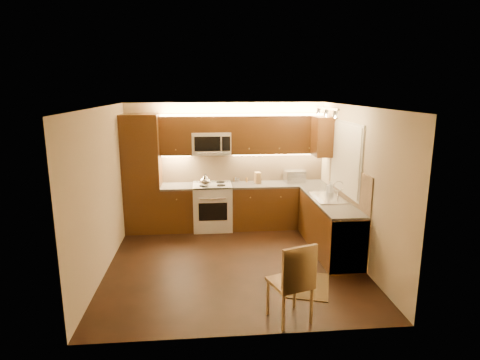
{
  "coord_description": "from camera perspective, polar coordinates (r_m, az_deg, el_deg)",
  "views": [
    {
      "loc": [
        -0.46,
        -6.07,
        2.77
      ],
      "look_at": [
        0.15,
        0.55,
        1.25
      ],
      "focal_mm": 30.04,
      "sensor_mm": 36.0,
      "label": 1
    }
  ],
  "objects": [
    {
      "name": "knife_block",
      "position": [
        8.09,
        2.53,
        0.32
      ],
      "size": [
        0.13,
        0.18,
        0.22
      ],
      "primitive_type": "cube",
      "rotation": [
        0.0,
        0.0,
        0.15
      ],
      "color": "#906341",
      "rests_on": "counter_back_right"
    },
    {
      "name": "ceiling",
      "position": [
        6.09,
        -0.95,
        10.35
      ],
      "size": [
        4.0,
        4.0,
        0.01
      ],
      "primitive_type": "cube",
      "color": "beige",
      "rests_on": "ground"
    },
    {
      "name": "toaster_oven",
      "position": [
        8.28,
        7.73,
        0.56
      ],
      "size": [
        0.43,
        0.34,
        0.24
      ],
      "primitive_type": "cube",
      "rotation": [
        0.0,
        0.0,
        0.1
      ],
      "color": "silver",
      "rests_on": "counter_back_right"
    },
    {
      "name": "counter_back_left",
      "position": [
        8.01,
        -8.91,
        -0.93
      ],
      "size": [
        0.62,
        0.6,
        0.04
      ],
      "primitive_type": "cube",
      "color": "#3D3B38",
      "rests_on": "base_cab_back_left"
    },
    {
      "name": "stove",
      "position": [
        8.08,
        -3.92,
        -3.76
      ],
      "size": [
        0.76,
        0.65,
        0.92
      ],
      "primitive_type": null,
      "color": "silver",
      "rests_on": "floor"
    },
    {
      "name": "microwave",
      "position": [
        7.95,
        -4.09,
        5.26
      ],
      "size": [
        0.76,
        0.38,
        0.44
      ],
      "primitive_type": null,
      "color": "silver",
      "rests_on": "wall_back"
    },
    {
      "name": "backsplash_right",
      "position": [
        7.09,
        15.09,
        -0.36
      ],
      "size": [
        0.02,
        2.0,
        0.6
      ],
      "primitive_type": "cube",
      "color": "tan",
      "rests_on": "wall_right"
    },
    {
      "name": "spice_jar_d",
      "position": [
        8.18,
        0.96,
        0.01
      ],
      "size": [
        0.05,
        0.05,
        0.1
      ],
      "primitive_type": "cylinder",
      "rotation": [
        0.0,
        0.0,
        0.26
      ],
      "color": "#9E6B2F",
      "rests_on": "counter_back_right"
    },
    {
      "name": "spice_jar_c",
      "position": [
        8.2,
        -0.18,
        0.01
      ],
      "size": [
        0.06,
        0.06,
        0.09
      ],
      "primitive_type": "cylinder",
      "rotation": [
        0.0,
        0.0,
        0.39
      ],
      "color": "silver",
      "rests_on": "counter_back_right"
    },
    {
      "name": "floor",
      "position": [
        6.68,
        -0.87,
        -11.6
      ],
      "size": [
        4.0,
        4.0,
        0.01
      ],
      "primitive_type": "cube",
      "color": "black",
      "rests_on": "ground"
    },
    {
      "name": "wall_front",
      "position": [
        4.36,
        1.12,
        -7.47
      ],
      "size": [
        4.0,
        0.01,
        2.5
      ],
      "primitive_type": "cube",
      "color": "tan",
      "rests_on": "ground"
    },
    {
      "name": "dining_chair",
      "position": [
        5.02,
        7.1,
        -13.98
      ],
      "size": [
        0.57,
        0.57,
        1.02
      ],
      "primitive_type": null,
      "rotation": [
        0.0,
        0.0,
        0.32
      ],
      "color": "#906341",
      "rests_on": "floor"
    },
    {
      "name": "track_light_bar",
      "position": [
        6.78,
        12.17,
        9.98
      ],
      "size": [
        0.04,
        1.2,
        0.03
      ],
      "primitive_type": "cube",
      "color": "silver",
      "rests_on": "ceiling"
    },
    {
      "name": "sink",
      "position": [
        7.19,
        12.41,
        -1.89
      ],
      "size": [
        0.52,
        0.86,
        0.15
      ],
      "primitive_type": null,
      "color": "silver",
      "rests_on": "counter_right"
    },
    {
      "name": "wall_right",
      "position": [
        6.72,
        16.36,
        -0.72
      ],
      "size": [
        0.01,
        4.0,
        2.5
      ],
      "primitive_type": "cube",
      "color": "tan",
      "rests_on": "ground"
    },
    {
      "name": "kettle",
      "position": [
        7.76,
        -4.95,
        -0.01
      ],
      "size": [
        0.27,
        0.27,
        0.25
      ],
      "primitive_type": null,
      "rotation": [
        0.0,
        0.0,
        -0.27
      ],
      "color": "silver",
      "rests_on": "stove"
    },
    {
      "name": "spice_jar_b",
      "position": [
        8.24,
        -0.78,
        0.06
      ],
      "size": [
        0.04,
        0.04,
        0.09
      ],
      "primitive_type": "cylinder",
      "rotation": [
        0.0,
        0.0,
        0.02
      ],
      "color": "brown",
      "rests_on": "counter_back_right"
    },
    {
      "name": "upper_cab_back_left",
      "position": [
        7.96,
        -9.11,
        6.26
      ],
      "size": [
        0.62,
        0.35,
        0.75
      ],
      "primitive_type": "cube",
      "color": "#41260E",
      "rests_on": "wall_back"
    },
    {
      "name": "upper_cab_back_right",
      "position": [
        8.08,
        5.5,
        6.46
      ],
      "size": [
        1.92,
        0.35,
        0.75
      ],
      "primitive_type": "cube",
      "color": "#41260E",
      "rests_on": "wall_back"
    },
    {
      "name": "rug",
      "position": [
        6.04,
        9.7,
        -14.53
      ],
      "size": [
        0.8,
        0.98,
        0.01
      ],
      "primitive_type": "cube",
      "rotation": [
        0.0,
        0.0,
        -0.32
      ],
      "color": "black",
      "rests_on": "floor"
    },
    {
      "name": "spice_jar_a",
      "position": [
        8.21,
        -0.62,
        0.08
      ],
      "size": [
        0.06,
        0.06,
        0.1
      ],
      "primitive_type": "cylinder",
      "rotation": [
        0.0,
        0.0,
        -0.37
      ],
      "color": "silver",
      "rests_on": "counter_back_right"
    },
    {
      "name": "upper_cab_bridge",
      "position": [
        7.92,
        -4.13,
        7.96
      ],
      "size": [
        0.76,
        0.35,
        0.31
      ],
      "primitive_type": "cube",
      "color": "#41260E",
      "rests_on": "wall_back"
    },
    {
      "name": "counter_right",
      "position": [
        7.07,
        12.73,
        -2.94
      ],
      "size": [
        0.6,
        2.0,
        0.04
      ],
      "primitive_type": "cube",
      "color": "#3D3B38",
      "rests_on": "base_cab_right"
    },
    {
      "name": "window_frame",
      "position": [
        7.15,
        14.83,
        3.04
      ],
      "size": [
        0.03,
        1.44,
        1.24
      ],
      "primitive_type": "cube",
      "color": "silver",
      "rests_on": "wall_right"
    },
    {
      "name": "backsplash_back",
      "position": [
        8.25,
        0.46,
        1.9
      ],
      "size": [
        3.3,
        0.02,
        0.6
      ],
      "primitive_type": "cube",
      "color": "tan",
      "rests_on": "wall_back"
    },
    {
      "name": "pantry",
      "position": [
        8.02,
        -13.69,
        0.86
      ],
      "size": [
        0.7,
        0.6,
        2.3
      ],
      "primitive_type": "cube",
      "color": "#41260E",
      "rests_on": "floor"
    },
    {
      "name": "wall_back",
      "position": [
        8.22,
        -1.97,
        2.22
      ],
      "size": [
        4.0,
        0.01,
        2.5
      ],
      "primitive_type": "cube",
      "color": "tan",
      "rests_on": "ground"
    },
    {
      "name": "dishwasher",
      "position": [
        6.59,
        14.41,
        -8.35
      ],
      "size": [
        0.58,
        0.6,
        0.84
      ],
      "primitive_type": "cube",
      "color": "silver",
      "rests_on": "floor"
    },
    {
      "name": "window_blinds",
      "position": [
        7.14,
        14.68,
        3.04
      ],
      "size": [
        0.02,
        1.36,
        1.16
      ],
      "primitive_type": "cube",
      "color": "silver",
      "rests_on": "wall_right"
    },
    {
      "name": "counter_back_right",
      "position": [
        8.13,
        5.51,
        -0.62
      ],
      "size": [
        1.92,
        0.6,
        0.04
      ],
      "primitive_type": "cube",
      "color": "#3D3B38",
      "rests_on": "base_cab_back_right"
    },
    {
      "name": "faucet",
      "position": [
        7.23,
        13.8,
        -1.27
      ],
      "size": [
        0.2,
        0.04,
        0.3
      ],
      "primitive_type": null,
      "color": "silver",
      "rests_on": "counter_right"
    },
    {
      "name": "base_cab_back_right",
      "position": [
        8.25,
        5.44,
        -3.66
      ],
      "size": [
        1.92,
        0.6,
        0.86
      ],
      "primitive_type": "cube",
      "color": "#41260E",
      "rests_on": "floor"
    },
    {
      "name": "wall_left",
      "position": [
        6.44,
        -18.95,
        -1.47
      ],
      "size": [
        0.01,
        4.0,
        2.5
      ],
      "primitive_type": "cube",
      "color": "tan",
      "rests_on": "ground"
    },
    {
      "name": "base_cab_right",
      "position": [
        7.21,
        12.56,
        -6.38
      ],
      "size": [
        0.6,
        2.0,
        0.86
      ],
      "primitive_type": "cube",
      "color": "#41260E",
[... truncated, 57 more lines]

